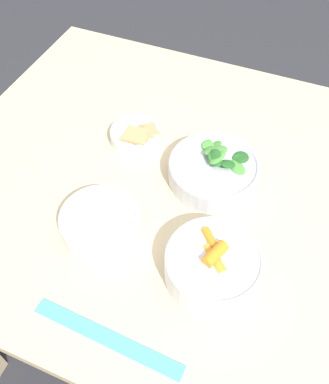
# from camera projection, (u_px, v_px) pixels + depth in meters

# --- Properties ---
(ground_plane) EXTENTS (10.00, 10.00, 0.00)m
(ground_plane) POSITION_uv_depth(u_px,v_px,m) (189.00, 322.00, 1.52)
(ground_plane) COLOR #2D2D33
(dining_table) EXTENTS (1.20, 0.91, 0.76)m
(dining_table) POSITION_uv_depth(u_px,v_px,m) (201.00, 217.00, 1.02)
(dining_table) COLOR beige
(dining_table) RESTS_ON ground_plane
(bowl_carrots) EXTENTS (0.18, 0.18, 0.08)m
(bowl_carrots) POSITION_uv_depth(u_px,v_px,m) (213.00, 264.00, 0.77)
(bowl_carrots) COLOR silver
(bowl_carrots) RESTS_ON dining_table
(bowl_greens) EXTENTS (0.20, 0.20, 0.08)m
(bowl_greens) POSITION_uv_depth(u_px,v_px,m) (214.00, 169.00, 0.92)
(bowl_greens) COLOR silver
(bowl_greens) RESTS_ON dining_table
(bowl_beans_hotdog) EXTENTS (0.16, 0.16, 0.05)m
(bowl_beans_hotdog) POSITION_uv_depth(u_px,v_px,m) (100.00, 223.00, 0.84)
(bowl_beans_hotdog) COLOR silver
(bowl_beans_hotdog) RESTS_ON dining_table
(bowl_cookies) EXTENTS (0.12, 0.12, 0.04)m
(bowl_cookies) POSITION_uv_depth(u_px,v_px,m) (135.00, 134.00, 1.00)
(bowl_cookies) COLOR silver
(bowl_cookies) RESTS_ON dining_table
(ruler) EXTENTS (0.28, 0.04, 0.00)m
(ruler) POSITION_uv_depth(u_px,v_px,m) (107.00, 338.00, 0.72)
(ruler) COLOR #4C99E0
(ruler) RESTS_ON dining_table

